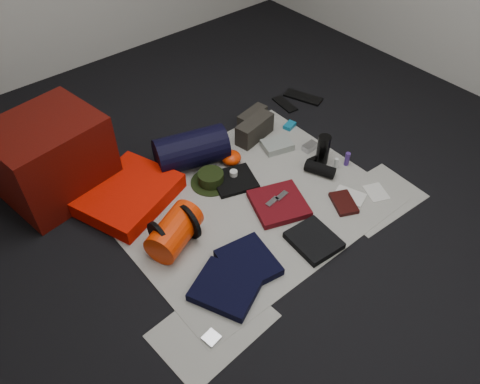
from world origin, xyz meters
TOP-DOWN VIEW (x-y plane):
  - floor at (0.00, 0.00)m, footprint 4.50×4.50m
  - newspaper_mat at (0.00, 0.00)m, footprint 1.60×1.30m
  - newspaper_sheet_front_left at (-0.70, -0.55)m, footprint 0.61×0.44m
  - newspaper_sheet_front_right at (0.65, -0.50)m, footprint 0.60×0.43m
  - red_cabinet at (-0.85, 0.87)m, footprint 0.70×0.61m
  - sleeping_pad at (-0.57, 0.49)m, footprint 0.71×0.64m
  - stuff_sack at (-0.54, 0.01)m, footprint 0.39×0.32m
  - sack_strap_left at (-0.64, 0.01)m, footprint 0.02×0.22m
  - sack_strap_right at (-0.44, 0.01)m, footprint 0.03×0.22m
  - navy_duffel at (-0.06, 0.52)m, footprint 0.53×0.38m
  - boonie_brim at (-0.07, 0.29)m, footprint 0.35×0.35m
  - boonie_crown at (-0.07, 0.29)m, footprint 0.17×0.17m
  - hiking_boot_left at (0.46, 0.47)m, footprint 0.33×0.18m
  - hiking_boot_right at (0.55, 0.59)m, footprint 0.27×0.14m
  - flip_flop_left at (0.94, 0.64)m, footprint 0.12×0.25m
  - flip_flop_right at (1.12, 0.61)m, footprint 0.21×0.33m
  - trousers_navy_a at (-0.53, -0.43)m, footprint 0.39×0.41m
  - trousers_navy_b at (-0.32, -0.38)m, footprint 0.32×0.35m
  - trousers_charcoal at (0.07, -0.50)m, footprint 0.26×0.30m
  - black_tshirt at (0.05, 0.20)m, footprint 0.33×0.32m
  - red_shirt at (0.12, -0.16)m, footprint 0.41×0.41m
  - orange_stuff_sack at (0.16, 0.36)m, footprint 0.15×0.15m
  - first_aid_pouch at (0.51, 0.28)m, footprint 0.24×0.21m
  - water_bottle at (0.64, -0.03)m, footprint 0.10×0.10m
  - speaker at (0.54, -0.11)m, footprint 0.15×0.22m
  - compact_camera at (0.68, 0.11)m, footprint 0.11×0.07m
  - cyan_case at (0.75, 0.39)m, footprint 0.11×0.08m
  - toiletry_purple at (0.75, -0.16)m, footprint 0.04×0.04m
  - toiletry_clear at (0.66, -0.14)m, footprint 0.03×0.03m
  - paperback_book at (0.44, -0.41)m, footprint 0.20×0.23m
  - map_booklet at (0.53, -0.38)m, footprint 0.19×0.22m
  - map_printout at (0.69, -0.47)m, footprint 0.18×0.19m
  - sunglasses at (0.60, 0.01)m, footprint 0.10×0.05m
  - key_cluster at (-0.75, -0.60)m, footprint 0.08×0.08m
  - tape_roll at (0.07, 0.23)m, footprint 0.05×0.05m
  - energy_bar_a at (0.08, -0.14)m, footprint 0.10×0.05m
  - energy_bar_b at (0.16, -0.14)m, footprint 0.10×0.05m

SIDE VIEW (x-z plane):
  - floor at x=0.00m, z-range -0.02..0.00m
  - newspaper_sheet_front_left at x=-0.70m, z-range 0.00..0.00m
  - newspaper_sheet_front_right at x=0.65m, z-range 0.00..0.00m
  - newspaper_mat at x=0.00m, z-range 0.00..0.01m
  - flip_flop_left at x=0.94m, z-range 0.00..0.01m
  - flip_flop_right at x=1.12m, z-range 0.00..0.02m
  - map_printout at x=0.69m, z-range 0.01..0.01m
  - boonie_brim at x=-0.07m, z-range 0.01..0.01m
  - map_booklet at x=0.53m, z-range 0.01..0.02m
  - key_cluster at x=-0.75m, z-range 0.01..0.02m
  - sunglasses at x=0.60m, z-range 0.01..0.03m
  - black_tshirt at x=0.05m, z-range 0.01..0.03m
  - paperback_book at x=0.44m, z-range 0.01..0.03m
  - cyan_case at x=0.75m, z-range 0.01..0.04m
  - red_shirt at x=0.12m, z-range 0.01..0.05m
  - compact_camera at x=0.68m, z-range 0.01..0.05m
  - trousers_charcoal at x=0.07m, z-range 0.01..0.05m
  - trousers_navy_b at x=-0.32m, z-range 0.01..0.05m
  - trousers_navy_a at x=-0.53m, z-range 0.01..0.06m
  - first_aid_pouch at x=0.51m, z-range 0.01..0.06m
  - speaker at x=0.54m, z-range 0.01..0.08m
  - toiletry_clear at x=0.66m, z-range 0.01..0.09m
  - tape_roll at x=0.07m, z-range 0.03..0.07m
  - orange_stuff_sack at x=0.16m, z-range 0.01..0.10m
  - boonie_crown at x=-0.07m, z-range 0.01..0.09m
  - energy_bar_a at x=0.08m, z-range 0.05..0.06m
  - energy_bar_b at x=0.16m, z-range 0.05..0.06m
  - toiletry_purple at x=0.75m, z-range 0.01..0.11m
  - sleeping_pad at x=-0.57m, z-range 0.01..0.11m
  - hiking_boot_right at x=0.55m, z-range 0.01..0.13m
  - hiking_boot_left at x=0.46m, z-range 0.01..0.16m
  - stuff_sack at x=-0.54m, z-range 0.01..0.20m
  - sack_strap_left at x=-0.64m, z-range 0.01..0.22m
  - sack_strap_right at x=-0.44m, z-range 0.01..0.22m
  - water_bottle at x=0.64m, z-range 0.01..0.22m
  - navy_duffel at x=-0.06m, z-range 0.01..0.26m
  - red_cabinet at x=-0.85m, z-range 0.00..0.52m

